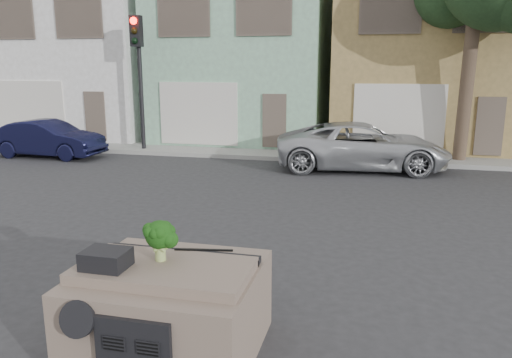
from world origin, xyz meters
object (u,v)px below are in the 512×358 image
at_px(broccoli, 160,240).
at_px(silver_pickup, 361,169).
at_px(traffic_signal, 140,85).
at_px(navy_sedan, 50,157).

bearing_deg(broccoli, silver_pickup, 80.44).
bearing_deg(traffic_signal, navy_sedan, -149.91).
bearing_deg(silver_pickup, broccoli, 164.11).
relative_size(navy_sedan, broccoli, 8.54).
xyz_separation_m(silver_pickup, broccoli, (-1.90, -11.26, 1.36)).
xyz_separation_m(silver_pickup, traffic_signal, (-8.30, 1.25, 2.55)).
distance_m(silver_pickup, traffic_signal, 8.78).
relative_size(silver_pickup, traffic_signal, 1.07).
height_order(silver_pickup, traffic_signal, traffic_signal).
distance_m(navy_sedan, silver_pickup, 11.22).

